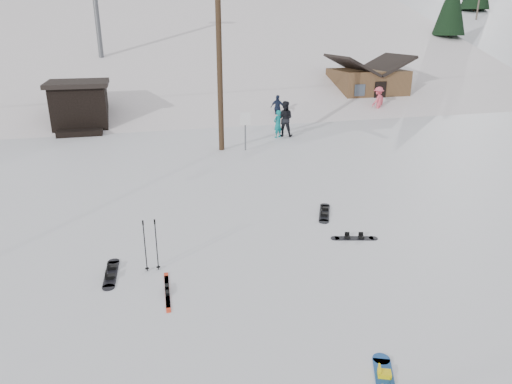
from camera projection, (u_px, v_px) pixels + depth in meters
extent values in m
plane|color=white|center=(256.00, 326.00, 9.17)|extent=(200.00, 200.00, 0.00)
cube|color=white|center=(154.00, 162.00, 63.20)|extent=(60.00, 85.24, 65.97)
cube|color=white|center=(416.00, 146.00, 67.56)|extent=(45.66, 93.98, 54.59)
cylinder|color=#3A2819|center=(219.00, 54.00, 20.83)|extent=(0.26, 0.26, 9.00)
cylinder|color=#595B60|center=(245.00, 132.00, 21.96)|extent=(0.07, 0.07, 1.80)
cube|color=white|center=(245.00, 119.00, 21.70)|extent=(0.50, 0.04, 0.60)
cube|color=black|center=(80.00, 107.00, 26.59)|extent=(3.00, 3.00, 2.50)
cube|color=black|center=(77.00, 83.00, 26.13)|extent=(3.40, 3.40, 0.25)
cube|color=black|center=(80.00, 132.00, 25.33)|extent=(2.40, 1.20, 0.30)
cylinder|color=#595B60|center=(96.00, 4.00, 32.96)|extent=(0.36, 0.36, 8.00)
cube|color=brown|center=(366.00, 88.00, 34.15)|extent=(5.00, 4.00, 2.70)
cube|color=black|center=(352.00, 65.00, 33.24)|extent=(2.69, 4.40, 1.43)
cube|color=black|center=(385.00, 64.00, 33.89)|extent=(2.69, 4.40, 1.43)
cube|color=black|center=(380.00, 95.00, 32.40)|extent=(0.90, 0.06, 1.90)
cylinder|color=#184EA1|center=(381.00, 359.00, 8.24)|extent=(0.32, 0.32, 0.03)
cube|color=yellow|center=(384.00, 374.00, 7.81)|extent=(0.27, 0.24, 0.09)
cube|color=red|center=(167.00, 293.00, 10.30)|extent=(0.16, 1.52, 0.02)
cube|color=black|center=(167.00, 291.00, 10.28)|extent=(0.09, 0.28, 0.07)
cube|color=red|center=(167.00, 289.00, 10.44)|extent=(0.16, 1.52, 0.02)
cube|color=black|center=(167.00, 288.00, 10.43)|extent=(0.09, 0.28, 0.07)
cylinder|color=black|center=(145.00, 247.00, 11.04)|extent=(0.03, 0.03, 1.31)
cylinder|color=black|center=(147.00, 268.00, 11.24)|extent=(0.10, 0.10, 0.01)
cylinder|color=black|center=(143.00, 223.00, 10.82)|extent=(0.04, 0.04, 0.12)
cylinder|color=black|center=(157.00, 246.00, 11.10)|extent=(0.03, 0.03, 1.31)
cylinder|color=black|center=(158.00, 267.00, 11.30)|extent=(0.10, 0.10, 0.01)
cylinder|color=black|center=(155.00, 222.00, 10.89)|extent=(0.04, 0.04, 0.12)
cube|color=black|center=(111.00, 274.00, 11.10)|extent=(0.37, 1.27, 0.03)
cylinder|color=black|center=(114.00, 261.00, 11.68)|extent=(0.29, 0.29, 0.03)
cylinder|color=black|center=(108.00, 287.00, 10.52)|extent=(0.29, 0.29, 0.03)
cube|color=black|center=(112.00, 267.00, 11.29)|extent=(0.22, 0.17, 0.08)
cube|color=black|center=(110.00, 277.00, 10.87)|extent=(0.22, 0.17, 0.08)
cube|color=black|center=(354.00, 238.00, 12.96)|extent=(1.12, 0.52, 0.02)
cylinder|color=black|center=(373.00, 238.00, 12.96)|extent=(0.25, 0.25, 0.02)
cylinder|color=black|center=(335.00, 238.00, 12.96)|extent=(0.25, 0.25, 0.02)
cube|color=black|center=(361.00, 237.00, 12.95)|extent=(0.18, 0.21, 0.07)
cube|color=black|center=(347.00, 237.00, 12.95)|extent=(0.18, 0.21, 0.07)
cube|color=black|center=(324.00, 213.00, 14.71)|extent=(0.86, 1.38, 0.03)
cylinder|color=black|center=(325.00, 205.00, 15.35)|extent=(0.32, 0.32, 0.03)
cylinder|color=black|center=(324.00, 221.00, 14.07)|extent=(0.32, 0.32, 0.03)
cube|color=black|center=(325.00, 209.00, 14.92)|extent=(0.28, 0.25, 0.09)
cube|color=black|center=(324.00, 214.00, 14.46)|extent=(0.28, 0.25, 0.09)
imported|color=#0C797C|center=(278.00, 124.00, 24.55)|extent=(0.65, 0.58, 1.50)
imported|color=black|center=(285.00, 119.00, 24.84)|extent=(1.15, 1.05, 1.92)
imported|color=#ED5367|center=(378.00, 101.00, 31.00)|extent=(1.40, 1.20, 1.87)
imported|color=#161E37|center=(278.00, 108.00, 29.03)|extent=(0.99, 0.90, 1.62)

